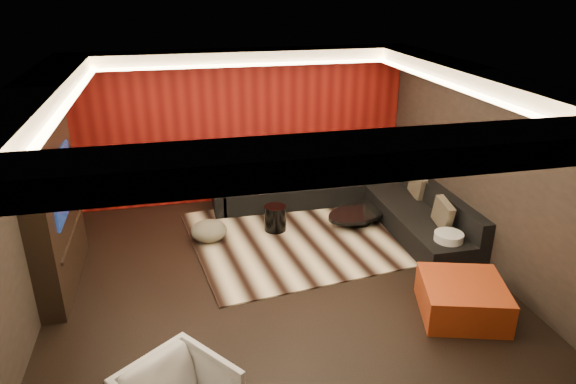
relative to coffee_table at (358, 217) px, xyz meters
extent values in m
cube|color=black|center=(-1.73, -1.44, -0.13)|extent=(6.00, 6.00, 0.02)
cube|color=silver|center=(-1.73, -1.44, 2.69)|extent=(6.00, 6.00, 0.02)
cube|color=black|center=(-1.73, 1.57, 1.28)|extent=(6.00, 0.02, 2.80)
cube|color=black|center=(-4.74, -1.44, 1.28)|extent=(0.02, 6.00, 2.80)
cube|color=black|center=(1.28, -1.44, 1.28)|extent=(0.02, 6.00, 2.80)
cube|color=#6B0C0A|center=(-1.73, 1.53, 1.28)|extent=(5.98, 0.05, 2.78)
cube|color=silver|center=(-1.73, 1.26, 2.57)|extent=(6.00, 0.60, 0.22)
cube|color=silver|center=(-1.73, -4.14, 2.57)|extent=(6.00, 0.60, 0.22)
cube|color=silver|center=(-4.43, -1.44, 2.57)|extent=(0.60, 4.80, 0.22)
cube|color=silver|center=(0.97, -1.44, 2.57)|extent=(0.60, 4.80, 0.22)
cube|color=#FFD899|center=(-1.73, 0.92, 2.48)|extent=(4.80, 0.08, 0.04)
cube|color=#FFD899|center=(-1.73, -3.80, 2.48)|extent=(4.80, 0.08, 0.04)
cube|color=#FFD899|center=(-4.09, -1.44, 2.48)|extent=(0.08, 4.80, 0.04)
cube|color=#FFD899|center=(0.63, -1.44, 2.48)|extent=(0.08, 4.80, 0.04)
cube|color=black|center=(-4.58, -0.84, 0.98)|extent=(0.30, 2.00, 2.20)
cube|color=black|center=(-4.42, -0.84, 1.33)|extent=(0.04, 1.30, 0.80)
cube|color=black|center=(-4.42, -0.84, 0.58)|extent=(0.04, 1.60, 0.04)
cube|color=beige|center=(-0.80, -0.22, -0.11)|extent=(4.36, 3.49, 0.02)
cylinder|color=black|center=(0.00, 0.00, 0.00)|extent=(1.57, 1.57, 0.20)
cylinder|color=black|center=(-1.45, 0.03, 0.11)|extent=(0.43, 0.43, 0.43)
ellipsoid|color=#B7AF8E|center=(-2.55, -0.08, 0.06)|extent=(0.68, 0.68, 0.32)
cylinder|color=silver|center=(0.77, -1.61, 0.14)|extent=(0.49, 0.49, 0.52)
cube|color=#A83515|center=(0.35, -2.74, 0.10)|extent=(1.23, 1.23, 0.44)
cube|color=black|center=(-0.48, 1.11, 0.08)|extent=(3.50, 0.90, 0.40)
cube|color=black|center=(-0.48, 1.46, 0.45)|extent=(3.50, 0.20, 0.35)
cube|color=black|center=(0.82, -0.64, 0.08)|extent=(0.90, 2.60, 0.40)
cube|color=black|center=(1.17, -0.64, 0.45)|extent=(0.20, 2.60, 0.35)
cube|color=black|center=(-2.28, 1.11, 0.18)|extent=(0.20, 0.90, 0.60)
cube|color=tan|center=(0.89, -1.18, 0.50)|extent=(0.12, 0.50, 0.50)
cube|color=tan|center=(-1.83, 1.30, 0.50)|extent=(0.42, 0.20, 0.44)
cube|color=tan|center=(-0.62, 1.25, 0.50)|extent=(0.42, 0.20, 0.44)
cube|color=tan|center=(1.04, -0.01, 0.50)|extent=(0.12, 0.50, 0.50)
cube|color=tan|center=(0.68, 0.90, 0.50)|extent=(0.42, 0.20, 0.44)
camera|label=1|loc=(-2.96, -7.49, 3.75)|focal=32.00mm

